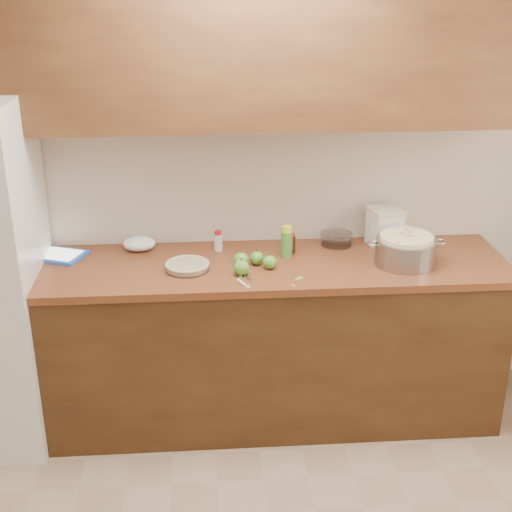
{
  "coord_description": "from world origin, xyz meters",
  "views": [
    {
      "loc": [
        -0.25,
        -1.91,
        2.37
      ],
      "look_at": [
        0.0,
        1.43,
        0.98
      ],
      "focal_mm": 50.0,
      "sensor_mm": 36.0,
      "label": 1
    }
  ],
  "objects": [
    {
      "name": "room_shell",
      "position": [
        0.0,
        0.0,
        1.3
      ],
      "size": [
        3.6,
        3.6,
        3.6
      ],
      "color": "tan",
      "rests_on": "ground"
    },
    {
      "name": "counter_run",
      "position": [
        0.0,
        1.48,
        0.46
      ],
      "size": [
        2.64,
        0.68,
        0.92
      ],
      "color": "#4A2D14",
      "rests_on": "ground"
    },
    {
      "name": "upper_cabinets",
      "position": [
        0.0,
        1.63,
        1.95
      ],
      "size": [
        2.6,
        0.34,
        0.7
      ],
      "primitive_type": "cube",
      "color": "brown",
      "rests_on": "room_shell"
    },
    {
      "name": "pie",
      "position": [
        -0.35,
        1.42,
        0.94
      ],
      "size": [
        0.23,
        0.23,
        0.04
      ],
      "rotation": [
        0.0,
        0.0,
        -0.33
      ],
      "color": "silver",
      "rests_on": "counter_run"
    },
    {
      "name": "colander",
      "position": [
        0.78,
        1.41,
        0.99
      ],
      "size": [
        0.42,
        0.31,
        0.16
      ],
      "rotation": [
        0.0,
        0.0,
        0.38
      ],
      "color": "gray",
      "rests_on": "counter_run"
    },
    {
      "name": "flour_canister",
      "position": [
        0.73,
        1.68,
        1.03
      ],
      "size": [
        0.21,
        0.21,
        0.21
      ],
      "rotation": [
        0.0,
        0.0,
        0.24
      ],
      "color": "white",
      "rests_on": "counter_run"
    },
    {
      "name": "tablet",
      "position": [
        -1.03,
        1.63,
        0.93
      ],
      "size": [
        0.32,
        0.28,
        0.02
      ],
      "rotation": [
        0.0,
        0.0,
        -0.38
      ],
      "color": "blue",
      "rests_on": "counter_run"
    },
    {
      "name": "paring_knife",
      "position": [
        -0.08,
        1.23,
        0.93
      ],
      "size": [
        0.08,
        0.15,
        0.01
      ],
      "rotation": [
        0.0,
        0.0,
        0.41
      ],
      "color": "gray",
      "rests_on": "counter_run"
    },
    {
      "name": "lemon_bottle",
      "position": [
        0.18,
        1.55,
        1.0
      ],
      "size": [
        0.06,
        0.06,
        0.17
      ],
      "rotation": [
        0.0,
        0.0,
        0.37
      ],
      "color": "#4C8C38",
      "rests_on": "counter_run"
    },
    {
      "name": "cinnamon_shaker",
      "position": [
        -0.18,
        1.66,
        0.97
      ],
      "size": [
        0.05,
        0.05,
        0.11
      ],
      "rotation": [
        0.0,
        0.0,
        -0.18
      ],
      "color": "beige",
      "rests_on": "counter_run"
    },
    {
      "name": "vanilla_bottle",
      "position": [
        0.21,
        1.61,
        0.97
      ],
      "size": [
        0.04,
        0.04,
        0.11
      ],
      "rotation": [
        0.0,
        0.0,
        0.09
      ],
      "color": "black",
      "rests_on": "counter_run"
    },
    {
      "name": "mixing_bowl",
      "position": [
        0.47,
        1.7,
        0.96
      ],
      "size": [
        0.18,
        0.18,
        0.07
      ],
      "rotation": [
        0.0,
        0.0,
        0.19
      ],
      "color": "silver",
      "rests_on": "counter_run"
    },
    {
      "name": "paper_towel",
      "position": [
        -0.61,
        1.7,
        0.96
      ],
      "size": [
        0.21,
        0.19,
        0.07
      ],
      "primitive_type": "ellipsoid",
      "rotation": [
        0.0,
        0.0,
        -0.34
      ],
      "color": "white",
      "rests_on": "counter_run"
    },
    {
      "name": "apple_left",
      "position": [
        -0.07,
        1.44,
        0.96
      ],
      "size": [
        0.08,
        0.08,
        0.09
      ],
      "color": "#50962C",
      "rests_on": "counter_run"
    },
    {
      "name": "apple_center",
      "position": [
        0.01,
        1.46,
        0.96
      ],
      "size": [
        0.07,
        0.07,
        0.08
      ],
      "color": "#50962C",
      "rests_on": "counter_run"
    },
    {
      "name": "apple_front",
      "position": [
        -0.08,
        1.33,
        0.96
      ],
      "size": [
        0.08,
        0.08,
        0.09
      ],
      "color": "#50962C",
      "rests_on": "counter_run"
    },
    {
      "name": "apple_extra",
      "position": [
        0.07,
        1.4,
        0.96
      ],
      "size": [
        0.07,
        0.07,
        0.08
      ],
      "color": "#50962C",
      "rests_on": "counter_run"
    },
    {
      "name": "peel_a",
      "position": [
        0.2,
        1.26,
        0.92
      ],
      "size": [
        0.05,
        0.04,
        0.0
      ],
      "primitive_type": "cube",
      "rotation": [
        0.0,
        0.0,
        0.74
      ],
      "color": "#80A650",
      "rests_on": "counter_run"
    },
    {
      "name": "peel_b",
      "position": [
        -0.07,
        1.36,
        0.92
      ],
      "size": [
        0.04,
        0.05,
        0.0
      ],
      "primitive_type": "cube",
      "rotation": [
        0.0,
        0.0,
        -1.22
      ],
      "color": "#80A650",
      "rests_on": "counter_run"
    },
    {
      "name": "peel_c",
      "position": [
        -0.05,
        1.19,
        0.92
      ],
      "size": [
        0.02,
        0.04,
        0.0
      ],
      "primitive_type": "cube",
      "rotation": [
        0.0,
        0.0,
        -1.46
      ],
      "color": "#80A650",
      "rests_on": "counter_run"
    },
    {
      "name": "peel_d",
      "position": [
        -0.08,
        1.31,
        0.92
      ],
      "size": [
        0.01,
        0.04,
        0.0
      ],
      "primitive_type": "cube",
      "rotation": [
        0.0,
        0.0,
        -1.59
      ],
      "color": "#80A650",
      "rests_on": "counter_run"
    },
    {
      "name": "peel_e",
      "position": [
        0.17,
        1.18,
        0.92
      ],
      "size": [
        0.02,
        0.03,
        0.0
      ],
      "primitive_type": "cube",
      "rotation": [
        0.0,
        0.0,
        1.91
      ],
      "color": "#80A650",
      "rests_on": "counter_run"
    }
  ]
}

